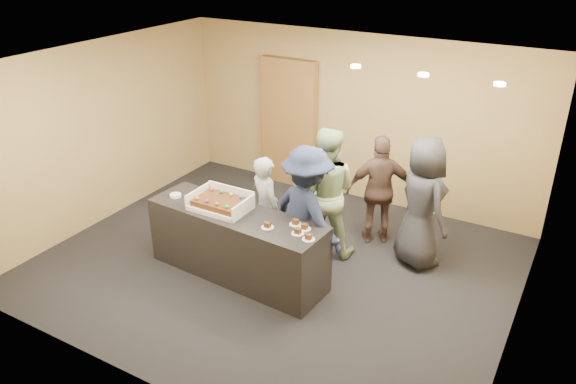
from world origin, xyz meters
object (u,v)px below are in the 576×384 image
at_px(cake_box, 222,205).
at_px(person_brown_extra, 380,190).
at_px(storage_cabinet, 289,123).
at_px(person_navy_man, 307,214).
at_px(person_server_grey, 266,208).
at_px(person_sage_man, 325,192).
at_px(person_dark_suit, 422,203).
at_px(serving_counter, 237,244).
at_px(plate_stack, 176,195).
at_px(sheet_cake, 220,202).

height_order(cake_box, person_brown_extra, person_brown_extra).
bearing_deg(storage_cabinet, person_navy_man, -55.76).
distance_m(storage_cabinet, person_server_grey, 2.49).
bearing_deg(cake_box, person_sage_man, 48.19).
bearing_deg(person_server_grey, person_dark_suit, -129.54).
xyz_separation_m(serving_counter, person_navy_man, (0.77, 0.45, 0.43)).
xyz_separation_m(storage_cabinet, plate_stack, (-0.09, -2.86, -0.18)).
bearing_deg(person_sage_man, person_brown_extra, -148.34).
bearing_deg(plate_stack, person_navy_man, 14.96).
height_order(storage_cabinet, person_navy_man, storage_cabinet).
bearing_deg(sheet_cake, person_sage_man, 48.90).
distance_m(person_navy_man, person_brown_extra, 1.37).
bearing_deg(person_sage_man, plate_stack, 14.11).
distance_m(sheet_cake, plate_stack, 0.73).
xyz_separation_m(sheet_cake, person_server_grey, (0.31, 0.58, -0.26)).
distance_m(person_server_grey, person_sage_man, 0.82).
distance_m(person_server_grey, person_dark_suit, 2.05).
height_order(serving_counter, person_navy_man, person_navy_man).
xyz_separation_m(storage_cabinet, person_server_grey, (0.95, -2.28, -0.37)).
height_order(sheet_cake, person_server_grey, person_server_grey).
distance_m(serving_counter, person_brown_extra, 2.16).
bearing_deg(person_navy_man, person_server_grey, 11.46).
distance_m(cake_box, person_dark_suit, 2.59).
xyz_separation_m(cake_box, person_sage_man, (0.94, 1.05, -0.04)).
relative_size(person_server_grey, person_dark_suit, 0.82).
relative_size(plate_stack, person_dark_suit, 0.08).
relative_size(serving_counter, plate_stack, 15.99).
height_order(serving_counter, person_server_grey, person_server_grey).
xyz_separation_m(storage_cabinet, person_navy_man, (1.63, -2.40, -0.21)).
bearing_deg(person_server_grey, storage_cabinet, -42.52).
height_order(person_sage_man, person_navy_man, person_sage_man).
xyz_separation_m(storage_cabinet, person_sage_man, (1.57, -1.78, -0.19)).
xyz_separation_m(sheet_cake, person_sage_man, (0.94, 1.07, -0.09)).
height_order(sheet_cake, person_dark_suit, person_dark_suit).
relative_size(cake_box, plate_stack, 4.87).
relative_size(person_brown_extra, person_dark_suit, 0.90).
distance_m(storage_cabinet, plate_stack, 2.87).
distance_m(sheet_cake, person_brown_extra, 2.28).
xyz_separation_m(person_brown_extra, person_dark_suit, (0.68, -0.27, 0.09)).
bearing_deg(plate_stack, sheet_cake, 0.81).
height_order(person_server_grey, person_sage_man, person_sage_man).
bearing_deg(person_dark_suit, serving_counter, 76.47).
distance_m(person_sage_man, person_brown_extra, 0.86).
bearing_deg(cake_box, person_brown_extra, 49.14).
bearing_deg(person_navy_man, plate_stack, 36.75).
distance_m(person_sage_man, person_navy_man, 0.63).
bearing_deg(plate_stack, person_server_grey, 29.52).
bearing_deg(person_dark_suit, person_brown_extra, 17.34).
relative_size(sheet_cake, person_server_grey, 0.43).
bearing_deg(person_server_grey, person_navy_man, -165.43).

